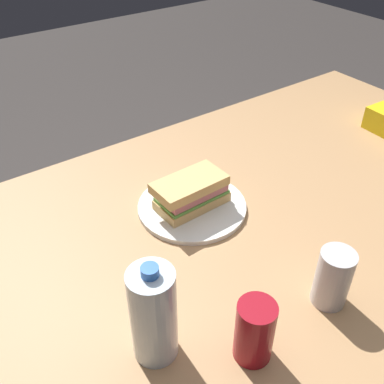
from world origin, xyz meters
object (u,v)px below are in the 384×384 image
at_px(water_bottle_tall, 153,315).
at_px(soda_can_silver, 333,278).
at_px(sandwich, 191,192).
at_px(dining_table, 235,242).
at_px(soda_can_red, 254,331).
at_px(paper_plate, 192,206).

relative_size(water_bottle_tall, soda_can_silver, 1.67).
distance_m(water_bottle_tall, soda_can_silver, 0.34).
bearing_deg(water_bottle_tall, sandwich, -134.42).
distance_m(dining_table, sandwich, 0.17).
bearing_deg(dining_table, water_bottle_tall, 28.82).
height_order(dining_table, sandwich, sandwich).
xyz_separation_m(sandwich, water_bottle_tall, (0.27, 0.28, 0.04)).
bearing_deg(soda_can_silver, soda_can_red, 0.65).
bearing_deg(paper_plate, soda_can_silver, 97.68).
relative_size(paper_plate, water_bottle_tall, 1.29).
bearing_deg(soda_can_red, soda_can_silver, -179.35).
relative_size(dining_table, sandwich, 9.83).
height_order(paper_plate, soda_can_silver, soda_can_silver).
relative_size(dining_table, paper_plate, 6.90).
bearing_deg(soda_can_silver, water_bottle_tall, -16.92).
height_order(sandwich, water_bottle_tall, water_bottle_tall).
height_order(sandwich, soda_can_silver, soda_can_silver).
height_order(water_bottle_tall, soda_can_silver, water_bottle_tall).
xyz_separation_m(soda_can_red, soda_can_silver, (-0.20, -0.00, 0.00)).
bearing_deg(sandwich, paper_plate, -151.71).
height_order(dining_table, water_bottle_tall, water_bottle_tall).
bearing_deg(sandwich, dining_table, 127.81).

